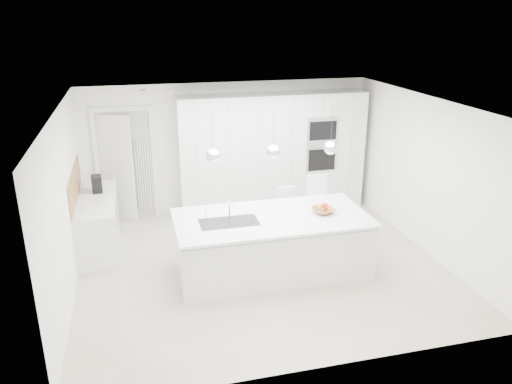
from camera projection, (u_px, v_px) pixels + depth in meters
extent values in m
plane|color=#C0B59D|center=(261.00, 264.00, 7.82)|extent=(5.50, 5.50, 0.00)
plane|color=white|center=(228.00, 147.00, 9.67)|extent=(5.50, 0.00, 5.50)
plane|color=white|center=(65.00, 206.00, 6.77)|extent=(0.00, 5.00, 5.00)
plane|color=white|center=(261.00, 105.00, 6.97)|extent=(5.50, 5.50, 0.00)
cube|color=silver|center=(272.00, 154.00, 9.62)|extent=(3.60, 0.60, 2.30)
cube|color=white|center=(112.00, 169.00, 9.18)|extent=(0.76, 0.38, 2.00)
cube|color=silver|center=(99.00, 224.00, 8.21)|extent=(0.60, 1.80, 0.86)
cube|color=white|center=(96.00, 199.00, 8.05)|extent=(0.62, 1.82, 0.04)
cube|color=#A2753E|center=(75.00, 185.00, 7.90)|extent=(0.02, 1.80, 0.50)
cube|color=silver|center=(272.00, 247.00, 7.43)|extent=(2.80, 1.20, 0.86)
cube|color=white|center=(272.00, 218.00, 7.32)|extent=(2.84, 1.40, 0.04)
cylinder|color=white|center=(229.00, 207.00, 7.26)|extent=(0.02, 0.02, 0.30)
sphere|color=white|center=(213.00, 156.00, 6.73)|extent=(0.20, 0.20, 0.20)
sphere|color=white|center=(273.00, 152.00, 6.92)|extent=(0.20, 0.20, 0.20)
sphere|color=white|center=(331.00, 148.00, 7.12)|extent=(0.20, 0.20, 0.20)
imported|color=#A2753E|center=(323.00, 210.00, 7.43)|extent=(0.41, 0.41, 0.08)
cube|color=black|center=(97.00, 184.00, 8.28)|extent=(0.19, 0.27, 0.27)
sphere|color=#B31A10|center=(325.00, 208.00, 7.45)|extent=(0.07, 0.07, 0.07)
sphere|color=#B31A10|center=(324.00, 207.00, 7.47)|extent=(0.08, 0.08, 0.08)
sphere|color=#B31A10|center=(325.00, 208.00, 7.46)|extent=(0.08, 0.08, 0.08)
torus|color=gold|center=(323.00, 206.00, 7.42)|extent=(0.21, 0.15, 0.19)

